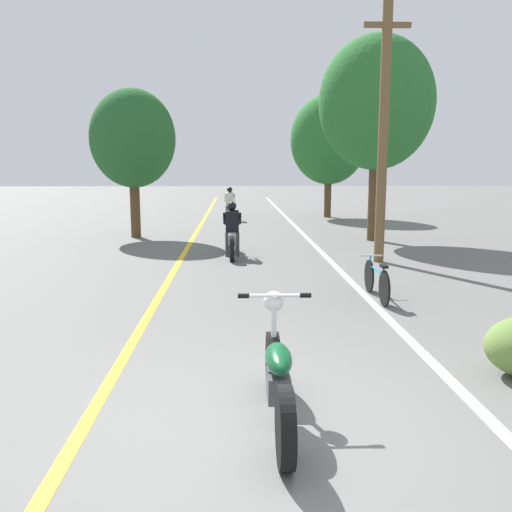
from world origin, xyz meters
The scene contains 11 objects.
ground_plane centered at (0.00, 0.00, 0.00)m, with size 120.00×120.00×0.00m, color #60605E.
lane_stripe_center centered at (-1.70, 12.11, 0.00)m, with size 0.14×48.00×0.01m, color yellow.
lane_stripe_edge centered at (2.05, 12.11, 0.00)m, with size 0.14×48.00×0.01m, color white.
utility_pole centered at (3.23, 8.55, 3.16)m, with size 1.10×0.24×6.15m.
roadside_tree_right_near centered at (4.04, 12.44, 4.23)m, with size 3.54×3.19×6.29m.
roadside_tree_right_far centered at (3.96, 20.37, 3.50)m, with size 3.49×3.14×5.52m.
roadside_tree_left centered at (-3.61, 13.51, 3.20)m, with size 2.76×2.48×4.81m.
motorcycle_foreground centered at (0.07, 0.16, 0.44)m, with size 0.72×2.04×1.11m.
motorcycle_rider_lead centered at (-0.39, 9.51, 0.54)m, with size 0.50×2.17×1.43m.
motorcycle_rider_far centered at (-0.54, 19.04, 0.55)m, with size 0.50×1.97×1.45m.
bicycle_parked centered at (2.19, 4.79, 0.34)m, with size 0.44×1.66×0.72m.
Camera 1 is at (-0.31, -4.51, 2.34)m, focal length 38.00 mm.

